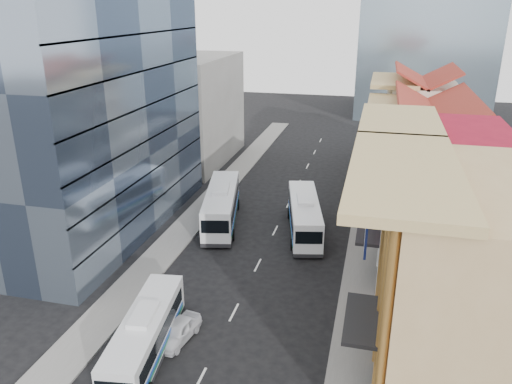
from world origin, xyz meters
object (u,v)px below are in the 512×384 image
(shophouse_tan, at_px, (464,285))
(office_tower, at_px, (80,69))
(sedan_left, at_px, (178,331))
(bus_left_near, at_px, (145,335))
(bus_right, at_px, (304,215))
(bus_left_far, at_px, (221,205))

(shophouse_tan, height_order, office_tower, office_tower)
(office_tower, height_order, sedan_left, office_tower)
(shophouse_tan, relative_size, bus_left_near, 1.40)
(bus_right, distance_m, sedan_left, 18.85)
(bus_left_near, bearing_deg, office_tower, 120.26)
(bus_left_far, height_order, sedan_left, bus_left_far)
(shophouse_tan, height_order, bus_left_near, shophouse_tan)
(office_tower, bearing_deg, shophouse_tan, -24.30)
(office_tower, relative_size, sedan_left, 7.57)
(shophouse_tan, height_order, bus_right, shophouse_tan)
(bus_left_near, relative_size, bus_right, 0.89)
(office_tower, relative_size, bus_right, 2.68)
(office_tower, xyz_separation_m, bus_right, (19.72, 3.24, -13.20))
(bus_left_near, relative_size, sedan_left, 2.52)
(sedan_left, bearing_deg, bus_right, 83.34)
(shophouse_tan, relative_size, bus_right, 1.25)
(bus_right, bearing_deg, bus_left_far, 165.73)
(bus_left_near, distance_m, bus_left_far, 20.36)
(office_tower, distance_m, sedan_left, 25.14)
(bus_left_near, xyz_separation_m, bus_right, (6.56, 20.04, 0.20))
(bus_left_far, bearing_deg, bus_right, -14.17)
(shophouse_tan, xyz_separation_m, bus_left_near, (-17.83, -2.80, -4.40))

